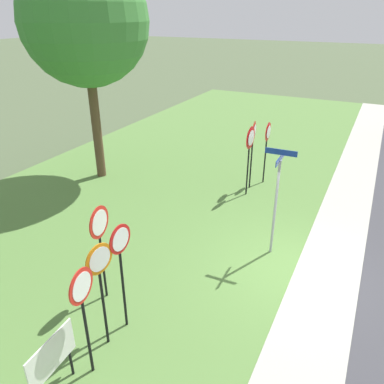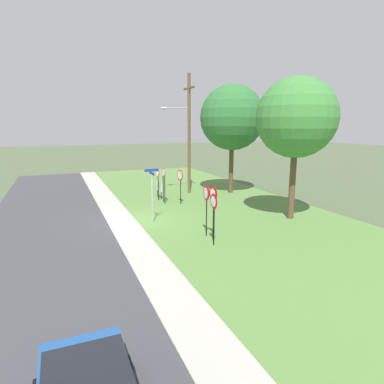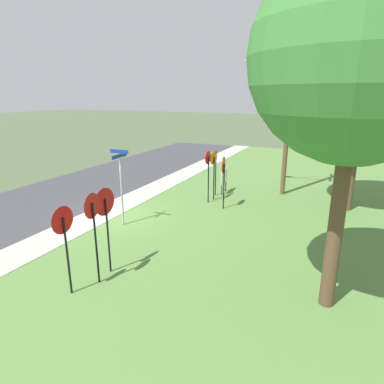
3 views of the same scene
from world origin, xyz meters
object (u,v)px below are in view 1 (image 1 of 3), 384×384
yield_sign_far_left (268,138)px  notice_board (52,358)px  stop_sign_near_right (100,233)px  yield_sign_near_right (254,139)px  oak_tree_right (85,22)px  stop_sign_near_left (83,302)px  yield_sign_near_left (250,144)px  stop_sign_far_center (121,257)px  stop_sign_far_left (101,275)px  street_name_post (277,194)px

yield_sign_far_left → notice_board: size_ratio=1.95×
stop_sign_near_right → yield_sign_near_right: size_ratio=0.93×
yield_sign_near_right → oak_tree_right: (-1.58, 5.93, 3.88)m
stop_sign_near_left → oak_tree_right: 10.50m
stop_sign_near_right → oak_tree_right: 8.60m
yield_sign_far_left → yield_sign_near_left: bearing=169.9°
notice_board → oak_tree_right: 11.17m
stop_sign_near_left → yield_sign_near_right: bearing=-7.3°
stop_sign_near_left → yield_sign_far_left: bearing=-9.1°
stop_sign_near_left → stop_sign_far_center: (1.25, 0.10, 0.10)m
notice_board → oak_tree_right: (8.25, 5.63, 5.00)m
yield_sign_near_right → stop_sign_near_right: bearing=164.8°
stop_sign_far_left → oak_tree_right: bearing=48.7°
street_name_post → stop_sign_near_right: bearing=138.5°
stop_sign_far_left → stop_sign_near_left: bearing=-157.1°
yield_sign_near_right → street_name_post: size_ratio=0.85×
stop_sign_near_left → yield_sign_far_left: yield_sign_far_left is taller
oak_tree_right → stop_sign_near_left: bearing=-142.3°
stop_sign_far_left → street_name_post: size_ratio=0.79×
notice_board → stop_sign_near_right: bearing=14.5°
stop_sign_far_left → yield_sign_far_left: (9.27, -0.50, 0.09)m
stop_sign_near_right → yield_sign_far_left: size_ratio=1.00×
stop_sign_near_right → oak_tree_right: size_ratio=0.30×
stop_sign_near_right → yield_sign_near_left: (6.80, -1.17, 0.18)m
notice_board → yield_sign_far_left: bearing=-7.0°
stop_sign_far_left → yield_sign_far_left: yield_sign_far_left is taller
stop_sign_far_center → yield_sign_near_right: bearing=1.2°
stop_sign_near_right → yield_sign_far_left: (8.15, -1.42, 0.05)m
stop_sign_far_left → stop_sign_far_center: size_ratio=0.95×
yield_sign_near_left → stop_sign_near_right: bearing=173.3°
street_name_post → oak_tree_right: 9.08m
stop_sign_near_right → street_name_post: (3.57, -3.00, 0.05)m
yield_sign_far_left → notice_board: 10.64m
stop_sign_near_left → yield_sign_near_right: (9.22, -0.01, 0.25)m
stop_sign_near_left → stop_sign_far_center: 1.26m
stop_sign_near_right → yield_sign_far_left: 8.27m
yield_sign_near_left → yield_sign_near_right: yield_sign_near_right is taller
street_name_post → stop_sign_far_left: bearing=154.5°
yield_sign_near_right → notice_board: (-9.84, 0.30, -1.12)m
stop_sign_near_left → stop_sign_far_left: stop_sign_far_left is taller
stop_sign_far_center → yield_sign_near_left: size_ratio=0.98×
yield_sign_near_left → notice_board: 9.30m
oak_tree_right → yield_sign_near_left: bearing=-80.8°
notice_board → stop_sign_near_left: bearing=-28.6°
stop_sign_far_left → notice_board: size_ratio=1.93×
yield_sign_far_left → notice_board: yield_sign_far_left is taller
stop_sign_far_left → stop_sign_far_center: (0.56, -0.07, 0.08)m
street_name_post → stop_sign_far_center: bearing=152.4°
yield_sign_near_right → stop_sign_far_center: bearing=172.3°
stop_sign_near_left → street_name_post: size_ratio=0.77×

